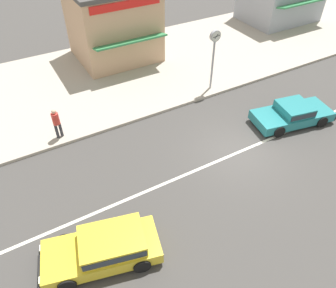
# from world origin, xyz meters

# --- Properties ---
(ground_plane) EXTENTS (160.00, 160.00, 0.00)m
(ground_plane) POSITION_xyz_m (0.00, 0.00, 0.00)
(ground_plane) COLOR #423F3D
(lane_centre_stripe) EXTENTS (50.40, 0.14, 0.01)m
(lane_centre_stripe) POSITION_xyz_m (0.00, 0.00, 0.00)
(lane_centre_stripe) COLOR silver
(lane_centre_stripe) RESTS_ON ground
(kerb_strip) EXTENTS (68.00, 10.00, 0.15)m
(kerb_strip) POSITION_xyz_m (0.00, 9.52, 0.07)
(kerb_strip) COLOR #ADA393
(kerb_strip) RESTS_ON ground
(sedan_teal_1) EXTENTS (4.41, 2.47, 1.06)m
(sedan_teal_1) POSITION_xyz_m (3.85, 0.53, 0.53)
(sedan_teal_1) COLOR teal
(sedan_teal_1) RESTS_ON ground
(hatchback_yellow_3) EXTENTS (4.28, 2.56, 1.10)m
(hatchback_yellow_3) POSITION_xyz_m (-7.37, -1.98, 0.59)
(hatchback_yellow_3) COLOR yellow
(hatchback_yellow_3) RESTS_ON ground
(street_clock) EXTENTS (0.62, 0.22, 3.48)m
(street_clock) POSITION_xyz_m (2.00, 5.19, 2.72)
(street_clock) COLOR #9E9EA3
(street_clock) RESTS_ON kerb_strip
(pedestrian_near_clock) EXTENTS (0.34, 0.34, 1.59)m
(pedestrian_near_clock) POSITION_xyz_m (-6.99, 5.09, 1.07)
(pedestrian_near_clock) COLOR #333338
(pedestrian_near_clock) RESTS_ON kerb_strip
(shopfront_corner_warung) EXTENTS (5.14, 5.48, 4.60)m
(shopfront_corner_warung) POSITION_xyz_m (-1.20, 11.77, 2.46)
(shopfront_corner_warung) COLOR tan
(shopfront_corner_warung) RESTS_ON kerb_strip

